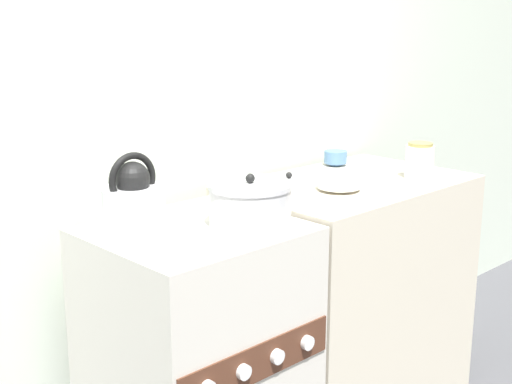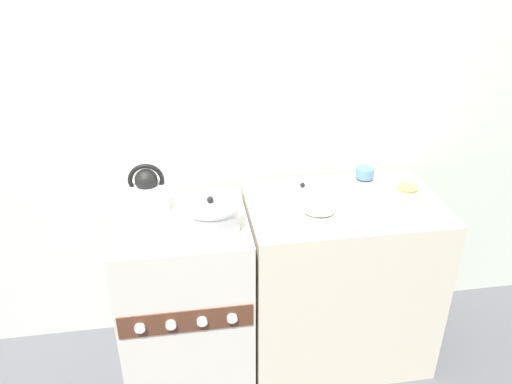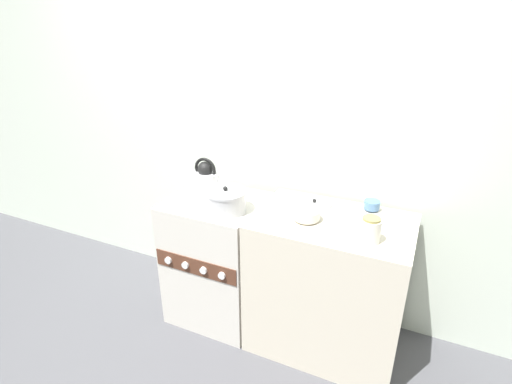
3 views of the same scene
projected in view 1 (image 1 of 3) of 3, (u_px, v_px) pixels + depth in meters
wall_back at (116, 86)px, 2.24m from camera, size 7.00×0.06×2.50m
stove at (198, 364)px, 2.17m from camera, size 0.58×0.55×0.87m
counter at (347, 295)px, 2.69m from camera, size 0.88×0.58×0.88m
kettle at (134, 200)px, 2.04m from camera, size 0.22×0.18×0.23m
cooking_pot at (250, 204)px, 2.07m from camera, size 0.25×0.25×0.16m
enamel_bowl at (339, 180)px, 2.44m from camera, size 0.15×0.15×0.06m
small_ceramic_bowl at (336, 157)px, 2.84m from camera, size 0.09×0.09×0.06m
storage_jar at (420, 161)px, 2.62m from camera, size 0.10×0.10×0.13m
loose_pot_lid at (289, 180)px, 2.59m from camera, size 0.21×0.21×0.03m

